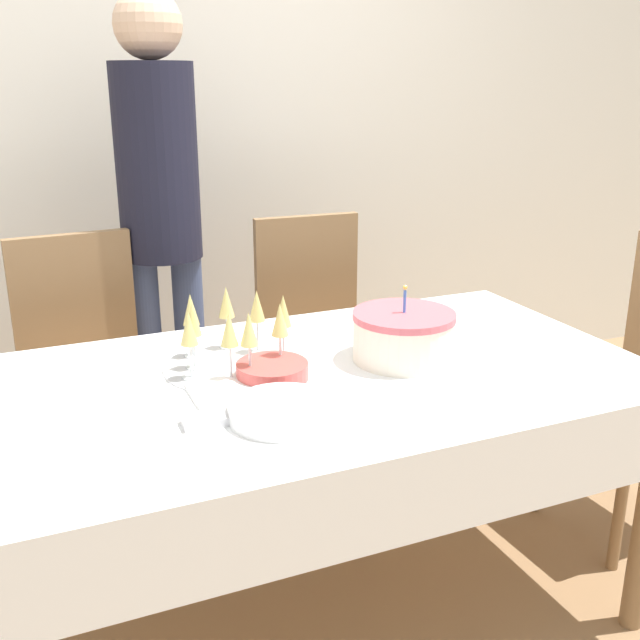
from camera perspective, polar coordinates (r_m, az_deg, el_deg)
ground_plane at (r=2.26m, az=-2.14°, el=-21.62°), size 12.00×12.00×0.00m
wall_back at (r=3.15m, az=-12.54°, el=15.99°), size 8.00×0.05×2.70m
dining_table at (r=1.92m, az=-2.35°, el=-7.20°), size 1.85×0.94×0.73m
dining_chair_far_left at (r=2.60m, az=-17.38°, el=-3.54°), size 0.45×0.45×0.96m
dining_chair_far_right at (r=2.79m, az=-0.24°, el=-1.19°), size 0.44×0.44×0.96m
birthday_cake at (r=1.99m, az=6.39°, el=-1.22°), size 0.27×0.27×0.21m
champagne_tray at (r=1.93m, az=-6.59°, el=-1.19°), size 0.37×0.37×0.18m
plate_stack_main at (r=1.66m, az=-2.81°, el=-6.94°), size 0.24×0.24×0.03m
plate_stack_dessert at (r=1.87m, az=-3.66°, el=-3.89°), size 0.18×0.18×0.04m
cake_knife at (r=1.83m, az=9.06°, el=-5.30°), size 0.29×0.09×0.00m
fork_pile at (r=1.66m, az=-7.56°, el=-7.38°), size 0.17×0.07×0.02m
napkin_pile at (r=1.80m, az=-7.46°, el=-5.42°), size 0.15×0.15×0.01m
person_standing at (r=2.69m, az=-12.14°, el=9.09°), size 0.28×0.28×1.72m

